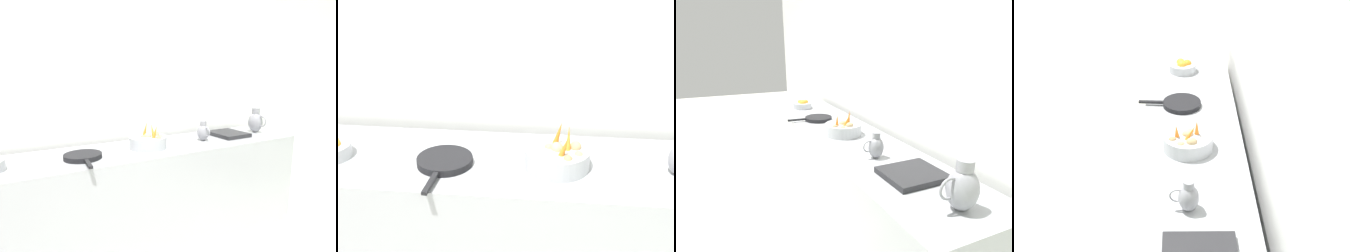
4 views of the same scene
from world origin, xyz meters
TOP-DOWN VIEW (x-y plane):
  - tile_wall_left at (-1.95, 0.46)m, footprint 0.10×8.07m
  - prep_counter at (-1.52, -0.04)m, footprint 0.63×3.11m
  - vegetable_colander at (-1.49, 0.05)m, footprint 0.31×0.31m
  - orange_bowl at (-1.47, -1.06)m, footprint 0.22×0.22m
  - metal_pitcher_short at (-1.49, 0.60)m, footprint 0.15×0.11m
  - skillet_on_counter at (-1.46, -0.48)m, footprint 0.44×0.27m

SIDE VIEW (x-z plane):
  - prep_counter at x=-1.52m, z-range 0.00..0.88m
  - skillet_on_counter at x=-1.46m, z-range 0.88..0.92m
  - orange_bowl at x=-1.47m, z-range 0.87..0.98m
  - vegetable_colander at x=-1.49m, z-range 0.83..1.04m
  - metal_pitcher_short at x=-1.49m, z-range 0.87..1.05m
  - tile_wall_left at x=-1.95m, z-range 0.00..3.00m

